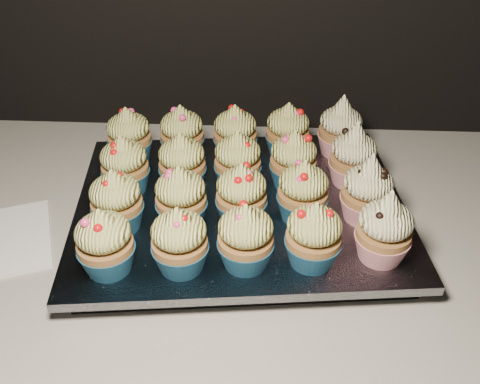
{
  "coord_description": "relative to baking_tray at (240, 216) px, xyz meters",
  "views": [
    {
      "loc": [
        0.15,
        1.19,
        1.36
      ],
      "look_at": [
        0.12,
        1.74,
        0.95
      ],
      "focal_mm": 40.0,
      "sensor_mm": 36.0,
      "label": 1
    }
  ],
  "objects": [
    {
      "name": "cupcake_13",
      "position": [
        0.07,
        0.04,
        0.06
      ],
      "size": [
        0.06,
        0.06,
        0.08
      ],
      "color": "#195278",
      "rests_on": "foil_lining"
    },
    {
      "name": "cupcake_9",
      "position": [
        0.16,
        -0.02,
        0.06
      ],
      "size": [
        0.06,
        0.06,
        0.1
      ],
      "color": "#B61931",
      "rests_on": "foil_lining"
    },
    {
      "name": "foil_lining",
      "position": [
        0.0,
        0.0,
        0.02
      ],
      "size": [
        0.46,
        0.37,
        0.01
      ],
      "primitive_type": "cube",
      "rotation": [
        0.0,
        0.0,
        0.11
      ],
      "color": "silver",
      "rests_on": "baking_tray"
    },
    {
      "name": "cupcake_3",
      "position": [
        0.09,
        -0.11,
        0.06
      ],
      "size": [
        0.06,
        0.06,
        0.08
      ],
      "color": "#195278",
      "rests_on": "foil_lining"
    },
    {
      "name": "cupcake_8",
      "position": [
        0.08,
        -0.03,
        0.06
      ],
      "size": [
        0.06,
        0.06,
        0.08
      ],
      "color": "#195278",
      "rests_on": "foil_lining"
    },
    {
      "name": "cupcake_19",
      "position": [
        0.14,
        0.13,
        0.06
      ],
      "size": [
        0.06,
        0.06,
        0.1
      ],
      "color": "#B61931",
      "rests_on": "foil_lining"
    },
    {
      "name": "cupcake_5",
      "position": [
        -0.14,
        -0.06,
        0.06
      ],
      "size": [
        0.06,
        0.06,
        0.08
      ],
      "color": "#195278",
      "rests_on": "foil_lining"
    },
    {
      "name": "cupcake_18",
      "position": [
        0.06,
        0.12,
        0.06
      ],
      "size": [
        0.06,
        0.06,
        0.08
      ],
      "color": "#195278",
      "rests_on": "foil_lining"
    },
    {
      "name": "cupcake_17",
      "position": [
        -0.01,
        0.11,
        0.06
      ],
      "size": [
        0.06,
        0.06,
        0.08
      ],
      "color": "#195278",
      "rests_on": "foil_lining"
    },
    {
      "name": "cupcake_12",
      "position": [
        -0.01,
        0.04,
        0.06
      ],
      "size": [
        0.06,
        0.06,
        0.08
      ],
      "color": "#195278",
      "rests_on": "foil_lining"
    },
    {
      "name": "cupcake_0",
      "position": [
        -0.14,
        -0.13,
        0.06
      ],
      "size": [
        0.06,
        0.06,
        0.08
      ],
      "color": "#195278",
      "rests_on": "foil_lining"
    },
    {
      "name": "cupcake_11",
      "position": [
        -0.08,
        0.03,
        0.06
      ],
      "size": [
        0.06,
        0.06,
        0.08
      ],
      "color": "#195278",
      "rests_on": "foil_lining"
    },
    {
      "name": "cupcake_15",
      "position": [
        -0.16,
        0.1,
        0.06
      ],
      "size": [
        0.06,
        0.06,
        0.08
      ],
      "color": "#195278",
      "rests_on": "foil_lining"
    },
    {
      "name": "cupcake_16",
      "position": [
        -0.09,
        0.11,
        0.06
      ],
      "size": [
        0.06,
        0.06,
        0.08
      ],
      "color": "#195278",
      "rests_on": "foil_lining"
    },
    {
      "name": "baking_tray",
      "position": [
        0.0,
        0.0,
        0.0
      ],
      "size": [
        0.42,
        0.34,
        0.02
      ],
      "primitive_type": "cube",
      "rotation": [
        0.0,
        0.0,
        0.11
      ],
      "color": "black",
      "rests_on": "worktop"
    },
    {
      "name": "cupcake_14",
      "position": [
        0.15,
        0.05,
        0.06
      ],
      "size": [
        0.06,
        0.06,
        0.1
      ],
      "color": "#B61931",
      "rests_on": "foil_lining"
    },
    {
      "name": "cupcake_7",
      "position": [
        0.0,
        -0.04,
        0.06
      ],
      "size": [
        0.06,
        0.06,
        0.08
      ],
      "color": "#195278",
      "rests_on": "foil_lining"
    },
    {
      "name": "worktop",
      "position": [
        -0.12,
        -0.04,
        -0.03
      ],
      "size": [
        2.44,
        0.64,
        0.04
      ],
      "primitive_type": "cube",
      "color": "beige",
      "rests_on": "cabinet"
    },
    {
      "name": "cupcake_10",
      "position": [
        -0.15,
        0.02,
        0.06
      ],
      "size": [
        0.06,
        0.06,
        0.08
      ],
      "color": "#195278",
      "rests_on": "foil_lining"
    },
    {
      "name": "cupcake_4",
      "position": [
        0.16,
        -0.09,
        0.06
      ],
      "size": [
        0.06,
        0.06,
        0.1
      ],
      "color": "#B61931",
      "rests_on": "foil_lining"
    },
    {
      "name": "cupcake_6",
      "position": [
        -0.07,
        -0.05,
        0.06
      ],
      "size": [
        0.06,
        0.06,
        0.08
      ],
      "color": "#195278",
      "rests_on": "foil_lining"
    },
    {
      "name": "cupcake_1",
      "position": [
        -0.06,
        -0.12,
        0.06
      ],
      "size": [
        0.06,
        0.06,
        0.08
      ],
      "color": "#195278",
      "rests_on": "foil_lining"
    },
    {
      "name": "cupcake_2",
      "position": [
        0.01,
        -0.11,
        0.06
      ],
      "size": [
        0.06,
        0.06,
        0.08
      ],
      "color": "#195278",
      "rests_on": "foil_lining"
    }
  ]
}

